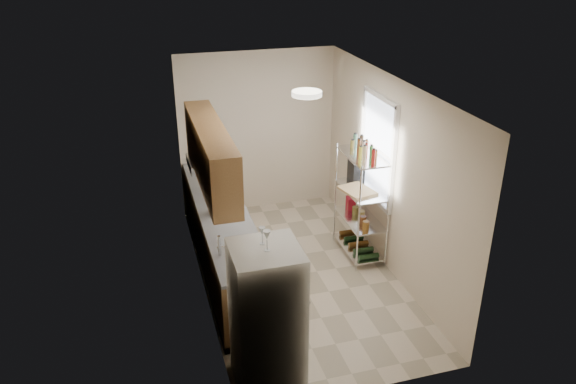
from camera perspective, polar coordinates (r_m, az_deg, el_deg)
name	(u,v)px	position (r m, az deg, el deg)	size (l,w,h in m)	color
room	(298,187)	(7.03, 1.03, 0.53)	(2.52, 4.42, 2.62)	beige
counter_run	(223,239)	(7.61, -6.65, -4.78)	(0.63, 3.51, 0.90)	#A27445
upper_cabinets	(211,154)	(6.71, -7.86, 3.80)	(0.33, 2.20, 0.72)	#A27445
range_hood	(207,163)	(7.61, -8.20, 2.96)	(0.50, 0.60, 0.12)	#B7BABC
window	(378,149)	(7.65, 9.10, 4.31)	(0.06, 1.00, 1.46)	white
bakers_rack	(362,183)	(7.68, 7.55, 0.94)	(0.45, 0.90, 1.73)	silver
ceiling_dome	(307,93)	(6.33, 1.92, 9.97)	(0.34, 0.34, 0.06)	white
refrigerator	(267,319)	(5.57, -2.16, -12.81)	(0.65, 0.65, 1.58)	silver
wine_glass_a	(262,236)	(5.17, -2.64, -4.44)	(0.06, 0.06, 0.17)	silver
wine_glass_b	(267,241)	(5.06, -2.15, -4.96)	(0.07, 0.07, 0.20)	silver
rice_cooker	(222,205)	(7.26, -6.68, -1.35)	(0.27, 0.27, 0.22)	white
frying_pan_large	(217,197)	(7.71, -7.27, -0.48)	(0.26, 0.26, 0.04)	black
frying_pan_small	(215,185)	(8.08, -7.39, 0.72)	(0.20, 0.20, 0.04)	black
cutting_board	(357,191)	(7.64, 7.07, 0.15)	(0.36, 0.47, 0.03)	tan
espresso_machine	(356,170)	(7.96, 6.93, 2.25)	(0.17, 0.25, 0.30)	black
storage_bag	(351,203)	(8.15, 6.39, -1.10)	(0.11, 0.15, 0.18)	maroon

